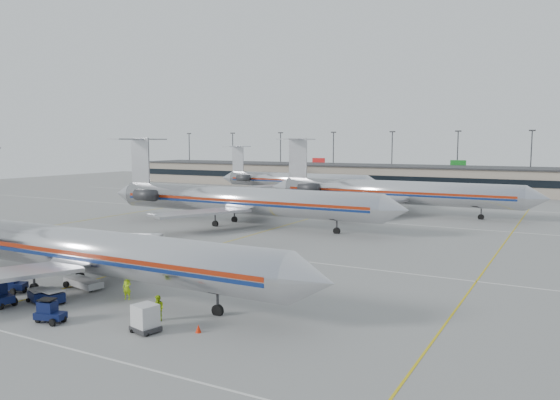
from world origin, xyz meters
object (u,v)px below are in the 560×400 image
Objects in this scene: uld_container at (145,318)px; belt_loader at (84,281)px; jet_second_row at (237,200)px; jet_foreground at (73,248)px.

belt_loader is at bearing 168.91° from uld_container.
uld_container is at bearing -64.38° from jet_second_row.
jet_foreground reaches higher than uld_container.
jet_second_row is 45.66m from uld_container.
uld_container is (12.42, -5.03, -2.54)m from jet_foreground.
uld_container is 13.06m from belt_loader.
jet_second_row reaches higher than jet_foreground.
belt_loader is (7.89, -35.54, -3.10)m from jet_second_row.
jet_foreground is at bearing 172.05° from uld_container.
uld_container is at bearing -13.76° from belt_loader.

